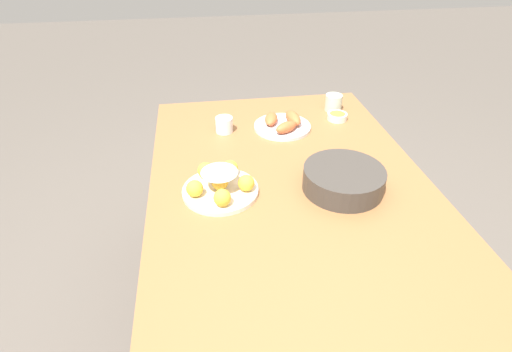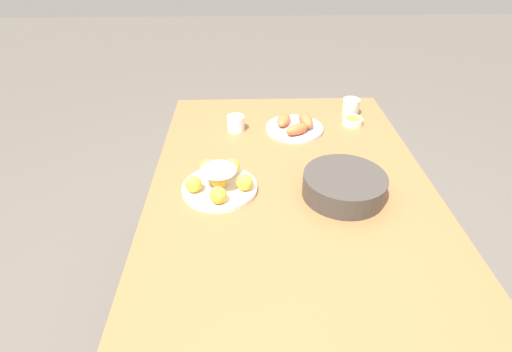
{
  "view_description": "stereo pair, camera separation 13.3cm",
  "coord_description": "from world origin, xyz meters",
  "px_view_note": "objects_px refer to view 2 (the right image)",
  "views": [
    {
      "loc": [
        1.11,
        -0.29,
        1.56
      ],
      "look_at": [
        0.02,
        -0.12,
        0.81
      ],
      "focal_mm": 28.0,
      "sensor_mm": 36.0,
      "label": 1
    },
    {
      "loc": [
        1.13,
        -0.16,
        1.56
      ],
      "look_at": [
        0.02,
        -0.12,
        0.81
      ],
      "focal_mm": 28.0,
      "sensor_mm": 36.0,
      "label": 2
    }
  ],
  "objects_px": {
    "cup_far": "(351,107)",
    "seafood_platter": "(295,126)",
    "cake_plate": "(219,182)",
    "dining_table": "(290,203)",
    "cup_near": "(236,123)",
    "sauce_bowl": "(353,121)",
    "serving_bowl": "(344,185)"
  },
  "relations": [
    {
      "from": "sauce_bowl",
      "to": "cup_near",
      "type": "bearing_deg",
      "value": -85.62
    },
    {
      "from": "dining_table",
      "to": "seafood_platter",
      "type": "height_order",
      "value": "seafood_platter"
    },
    {
      "from": "cup_far",
      "to": "seafood_platter",
      "type": "bearing_deg",
      "value": -61.19
    },
    {
      "from": "seafood_platter",
      "to": "cup_near",
      "type": "height_order",
      "value": "same"
    },
    {
      "from": "dining_table",
      "to": "cake_plate",
      "type": "relative_size",
      "value": 5.64
    },
    {
      "from": "sauce_bowl",
      "to": "seafood_platter",
      "type": "height_order",
      "value": "seafood_platter"
    },
    {
      "from": "seafood_platter",
      "to": "cup_far",
      "type": "relative_size",
      "value": 3.15
    },
    {
      "from": "seafood_platter",
      "to": "cup_far",
      "type": "height_order",
      "value": "cup_far"
    },
    {
      "from": "cup_far",
      "to": "cup_near",
      "type": "bearing_deg",
      "value": -75.03
    },
    {
      "from": "dining_table",
      "to": "cake_plate",
      "type": "bearing_deg",
      "value": -80.48
    },
    {
      "from": "cake_plate",
      "to": "cup_near",
      "type": "distance_m",
      "value": 0.43
    },
    {
      "from": "dining_table",
      "to": "cup_near",
      "type": "bearing_deg",
      "value": -153.25
    },
    {
      "from": "serving_bowl",
      "to": "seafood_platter",
      "type": "height_order",
      "value": "serving_bowl"
    },
    {
      "from": "cake_plate",
      "to": "cup_far",
      "type": "height_order",
      "value": "cake_plate"
    },
    {
      "from": "serving_bowl",
      "to": "seafood_platter",
      "type": "xyz_separation_m",
      "value": [
        -0.46,
        -0.11,
        -0.02
      ]
    },
    {
      "from": "serving_bowl",
      "to": "seafood_platter",
      "type": "distance_m",
      "value": 0.47
    },
    {
      "from": "serving_bowl",
      "to": "sauce_bowl",
      "type": "bearing_deg",
      "value": 163.71
    },
    {
      "from": "serving_bowl",
      "to": "cup_far",
      "type": "distance_m",
      "value": 0.63
    },
    {
      "from": "cake_plate",
      "to": "sauce_bowl",
      "type": "xyz_separation_m",
      "value": [
        -0.47,
        0.56,
        -0.02
      ]
    },
    {
      "from": "dining_table",
      "to": "seafood_platter",
      "type": "relative_size",
      "value": 5.88
    },
    {
      "from": "cake_plate",
      "to": "cup_near",
      "type": "bearing_deg",
      "value": 173.34
    },
    {
      "from": "sauce_bowl",
      "to": "cup_near",
      "type": "relative_size",
      "value": 1.21
    },
    {
      "from": "cake_plate",
      "to": "cup_far",
      "type": "relative_size",
      "value": 3.29
    },
    {
      "from": "seafood_platter",
      "to": "cup_far",
      "type": "xyz_separation_m",
      "value": [
        -0.15,
        0.27,
        0.02
      ]
    },
    {
      "from": "cup_near",
      "to": "dining_table",
      "type": "bearing_deg",
      "value": 26.75
    },
    {
      "from": "sauce_bowl",
      "to": "cup_far",
      "type": "distance_m",
      "value": 0.1
    },
    {
      "from": "seafood_platter",
      "to": "cake_plate",
      "type": "bearing_deg",
      "value": -35.66
    },
    {
      "from": "cake_plate",
      "to": "seafood_platter",
      "type": "xyz_separation_m",
      "value": [
        -0.42,
        0.3,
        -0.01
      ]
    },
    {
      "from": "dining_table",
      "to": "cup_far",
      "type": "bearing_deg",
      "value": 148.42
    },
    {
      "from": "sauce_bowl",
      "to": "cup_far",
      "type": "xyz_separation_m",
      "value": [
        -0.1,
        0.01,
        0.02
      ]
    },
    {
      "from": "seafood_platter",
      "to": "cup_near",
      "type": "distance_m",
      "value": 0.25
    },
    {
      "from": "cup_near",
      "to": "cake_plate",
      "type": "bearing_deg",
      "value": -6.66
    }
  ]
}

